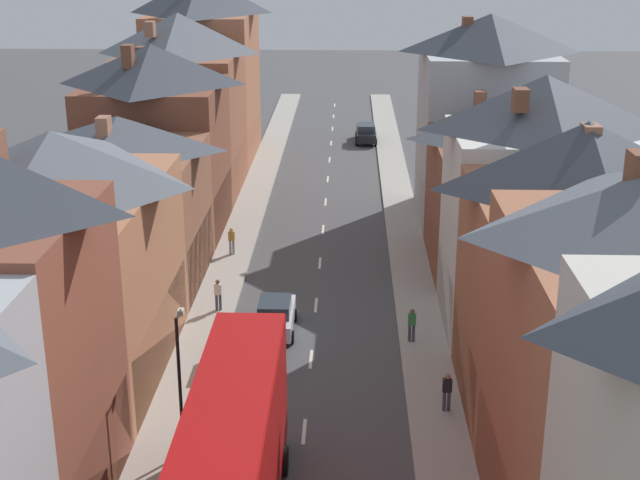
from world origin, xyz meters
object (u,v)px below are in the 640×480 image
double_decker_bus_lead (235,456)px  pedestrian_far_left (218,293)px  car_parked_right_a (275,316)px  street_lamp (180,375)px  car_near_blue (240,346)px  pedestrian_mid_left (447,390)px  pedestrian_far_right (232,240)px  pedestrian_mid_right (412,323)px  car_near_silver (366,133)px

double_decker_bus_lead → pedestrian_far_left: double_decker_bus_lead is taller
double_decker_bus_lead → car_parked_right_a: (0.01, 14.87, -1.98)m
car_parked_right_a → street_lamp: (-2.45, -10.52, 2.41)m
car_near_blue → car_parked_right_a: (1.30, 3.18, 0.03)m
double_decker_bus_lead → street_lamp: street_lamp is taller
car_parked_right_a → pedestrian_mid_left: 10.32m
pedestrian_far_right → double_decker_bus_lead: bearing=-82.4°
double_decker_bus_lead → pedestrian_mid_left: size_ratio=6.71×
pedestrian_far_right → street_lamp: street_lamp is taller
pedestrian_far_left → pedestrian_far_right: same height
pedestrian_mid_right → pedestrian_far_right: bearing=130.7°
pedestrian_mid_left → pedestrian_mid_right: (-0.97, 6.18, 0.00)m
car_parked_right_a → street_lamp: 11.07m
car_near_silver → pedestrian_far_right: pedestrian_far_right is taller
car_near_blue → car_parked_right_a: bearing=67.8°
double_decker_bus_lead → car_near_blue: (-1.29, 11.69, -2.01)m
double_decker_bus_lead → pedestrian_mid_left: 10.68m
pedestrian_mid_left → pedestrian_far_right: same height
car_near_blue → street_lamp: size_ratio=0.73×
car_near_blue → pedestrian_far_right: 13.49m
pedestrian_mid_left → pedestrian_far_left: same height
pedestrian_far_left → pedestrian_far_right: 8.01m
double_decker_bus_lead → pedestrian_far_right: size_ratio=6.71×
pedestrian_mid_left → pedestrian_far_left: 13.97m
car_near_silver → pedestrian_far_right: bearing=-105.5°
car_near_blue → pedestrian_far_right: size_ratio=2.50×
pedestrian_mid_left → street_lamp: (-9.76, -3.23, 2.21)m
car_near_silver → double_decker_bus_lead: bearing=-95.1°
car_parked_right_a → pedestrian_mid_right: (6.34, -1.10, 0.20)m
double_decker_bus_lead → pedestrian_far_right: (-3.33, 25.02, -1.78)m
pedestrian_mid_left → street_lamp: street_lamp is taller
pedestrian_far_left → pedestrian_far_right: (-0.35, 8.00, 0.00)m
pedestrian_far_right → pedestrian_far_left: bearing=-87.5°
pedestrian_mid_right → pedestrian_far_left: size_ratio=1.00×
pedestrian_mid_left → car_parked_right_a: bearing=135.1°
pedestrian_mid_left → pedestrian_far_left: bearing=137.5°
double_decker_bus_lead → car_near_silver: double_decker_bus_lead is taller
car_parked_right_a → pedestrian_far_left: (-2.99, 2.15, 0.20)m
car_near_silver → pedestrian_mid_right: bearing=-88.0°
street_lamp → pedestrian_far_left: bearing=92.5°
car_parked_right_a → pedestrian_far_right: size_ratio=2.46×
pedestrian_mid_left → pedestrian_mid_right: 6.26m
pedestrian_far_left → car_parked_right_a: bearing=-35.7°
double_decker_bus_lead → car_near_silver: bearing=84.9°
car_near_blue → pedestrian_mid_left: bearing=-25.5°
car_near_silver → street_lamp: (-7.35, -50.30, 2.41)m
car_near_silver → street_lamp: size_ratio=0.82×
pedestrian_mid_right → pedestrian_far_left: 9.88m
double_decker_bus_lead → pedestrian_mid_left: bearing=46.0°
car_near_silver → pedestrian_mid_right: (1.44, -40.89, 0.20)m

